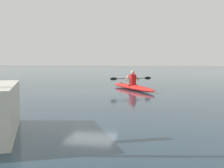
% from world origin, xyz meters
% --- Properties ---
extents(ground_plane, '(160.00, 160.00, 0.00)m').
position_xyz_m(ground_plane, '(0.00, 0.00, 0.00)').
color(ground_plane, '#233847').
extents(kayak, '(3.17, 4.41, 0.29)m').
position_xyz_m(kayak, '(-1.96, -1.42, 0.14)').
color(kayak, red).
rests_on(kayak, ground).
extents(kayaker, '(2.11, 1.40, 0.78)m').
position_xyz_m(kayaker, '(-1.98, -1.39, 0.61)').
color(kayaker, red).
rests_on(kayaker, kayak).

